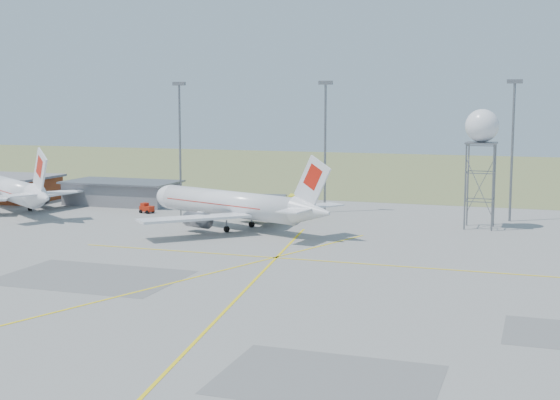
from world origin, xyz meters
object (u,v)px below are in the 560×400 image
(fire_truck, at_px, (278,206))
(baggage_tug, at_px, (147,209))
(airliner_far, at_px, (11,190))
(airliner_main, at_px, (233,205))
(radar_tower, at_px, (481,162))

(fire_truck, height_order, baggage_tug, fire_truck)
(airliner_far, xyz_separation_m, baggage_tug, (21.31, 5.17, -2.72))
(airliner_main, bearing_deg, fire_truck, -81.22)
(fire_truck, bearing_deg, radar_tower, -12.34)
(airliner_far, bearing_deg, baggage_tug, -131.72)
(airliner_far, bearing_deg, radar_tower, -139.64)
(radar_tower, xyz_separation_m, baggage_tug, (-50.38, -2.02, -8.59))
(airliner_main, relative_size, fire_truck, 3.36)
(airliner_far, bearing_deg, fire_truck, -135.24)
(radar_tower, bearing_deg, fire_truck, 179.30)
(baggage_tug, bearing_deg, fire_truck, 20.09)
(airliner_main, bearing_deg, radar_tower, -139.24)
(fire_truck, relative_size, baggage_tug, 3.99)
(airliner_main, xyz_separation_m, radar_tower, (32.01, 11.40, 5.88))
(radar_tower, bearing_deg, airliner_main, -160.39)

